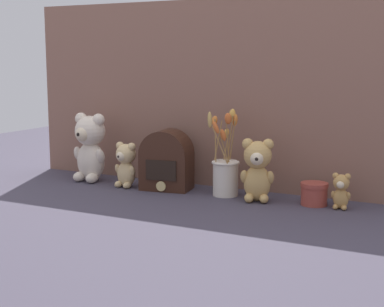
{
  "coord_description": "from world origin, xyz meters",
  "views": [
    {
      "loc": [
        1.01,
        -1.96,
        0.51
      ],
      "look_at": [
        0.0,
        0.02,
        0.15
      ],
      "focal_mm": 55.0,
      "sensor_mm": 36.0,
      "label": 1
    }
  ],
  "objects_px": {
    "teddy_bear_large": "(90,146)",
    "vintage_radio": "(167,162)",
    "teddy_bear_tiny": "(341,190)",
    "flower_vase": "(225,171)",
    "teddy_bear_small": "(126,164)",
    "teddy_bear_medium": "(257,169)",
    "decorative_tin_tall": "(314,194)"
  },
  "relations": [
    {
      "from": "flower_vase",
      "to": "vintage_radio",
      "type": "relative_size",
      "value": 1.38
    },
    {
      "from": "teddy_bear_tiny",
      "to": "vintage_radio",
      "type": "relative_size",
      "value": 0.53
    },
    {
      "from": "flower_vase",
      "to": "vintage_radio",
      "type": "xyz_separation_m",
      "value": [
        -0.25,
        -0.01,
        0.02
      ]
    },
    {
      "from": "teddy_bear_large",
      "to": "decorative_tin_tall",
      "type": "xyz_separation_m",
      "value": [
        0.95,
        0.02,
        -0.11
      ]
    },
    {
      "from": "vintage_radio",
      "to": "teddy_bear_tiny",
      "type": "bearing_deg",
      "value": 0.13
    },
    {
      "from": "teddy_bear_medium",
      "to": "vintage_radio",
      "type": "relative_size",
      "value": 0.97
    },
    {
      "from": "vintage_radio",
      "to": "teddy_bear_medium",
      "type": "bearing_deg",
      "value": -3.46
    },
    {
      "from": "teddy_bear_medium",
      "to": "teddy_bear_large",
      "type": "bearing_deg",
      "value": 178.66
    },
    {
      "from": "teddy_bear_large",
      "to": "vintage_radio",
      "type": "bearing_deg",
      "value": 0.91
    },
    {
      "from": "teddy_bear_small",
      "to": "vintage_radio",
      "type": "xyz_separation_m",
      "value": [
        0.17,
        0.04,
        0.02
      ]
    },
    {
      "from": "flower_vase",
      "to": "teddy_bear_large",
      "type": "bearing_deg",
      "value": -178.74
    },
    {
      "from": "teddy_bear_tiny",
      "to": "decorative_tin_tall",
      "type": "bearing_deg",
      "value": 172.21
    },
    {
      "from": "teddy_bear_large",
      "to": "vintage_radio",
      "type": "distance_m",
      "value": 0.37
    },
    {
      "from": "teddy_bear_small",
      "to": "vintage_radio",
      "type": "height_order",
      "value": "vintage_radio"
    },
    {
      "from": "flower_vase",
      "to": "vintage_radio",
      "type": "distance_m",
      "value": 0.25
    },
    {
      "from": "flower_vase",
      "to": "teddy_bear_tiny",
      "type": "bearing_deg",
      "value": -0.81
    },
    {
      "from": "teddy_bear_large",
      "to": "teddy_bear_medium",
      "type": "distance_m",
      "value": 0.76
    },
    {
      "from": "teddy_bear_small",
      "to": "flower_vase",
      "type": "relative_size",
      "value": 0.56
    },
    {
      "from": "teddy_bear_large",
      "to": "teddy_bear_medium",
      "type": "xyz_separation_m",
      "value": [
        0.75,
        -0.02,
        -0.03
      ]
    },
    {
      "from": "teddy_bear_medium",
      "to": "decorative_tin_tall",
      "type": "relative_size",
      "value": 2.34
    },
    {
      "from": "teddy_bear_tiny",
      "to": "flower_vase",
      "type": "height_order",
      "value": "flower_vase"
    },
    {
      "from": "teddy_bear_tiny",
      "to": "decorative_tin_tall",
      "type": "height_order",
      "value": "teddy_bear_tiny"
    },
    {
      "from": "teddy_bear_small",
      "to": "vintage_radio",
      "type": "relative_size",
      "value": 0.77
    },
    {
      "from": "teddy_bear_large",
      "to": "flower_vase",
      "type": "xyz_separation_m",
      "value": [
        0.62,
        0.01,
        -0.06
      ]
    },
    {
      "from": "teddy_bear_tiny",
      "to": "decorative_tin_tall",
      "type": "distance_m",
      "value": 0.1
    },
    {
      "from": "flower_vase",
      "to": "teddy_bear_small",
      "type": "bearing_deg",
      "value": -173.47
    },
    {
      "from": "teddy_bear_large",
      "to": "teddy_bear_tiny",
      "type": "bearing_deg",
      "value": 0.4
    },
    {
      "from": "teddy_bear_large",
      "to": "vintage_radio",
      "type": "xyz_separation_m",
      "value": [
        0.37,
        0.01,
        -0.04
      ]
    },
    {
      "from": "teddy_bear_large",
      "to": "flower_vase",
      "type": "relative_size",
      "value": 0.88
    },
    {
      "from": "teddy_bear_medium",
      "to": "teddy_bear_tiny",
      "type": "xyz_separation_m",
      "value": [
        0.3,
        0.02,
        -0.05
      ]
    },
    {
      "from": "vintage_radio",
      "to": "decorative_tin_tall",
      "type": "height_order",
      "value": "vintage_radio"
    },
    {
      "from": "teddy_bear_medium",
      "to": "vintage_radio",
      "type": "xyz_separation_m",
      "value": [
        -0.39,
        0.02,
        -0.01
      ]
    }
  ]
}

